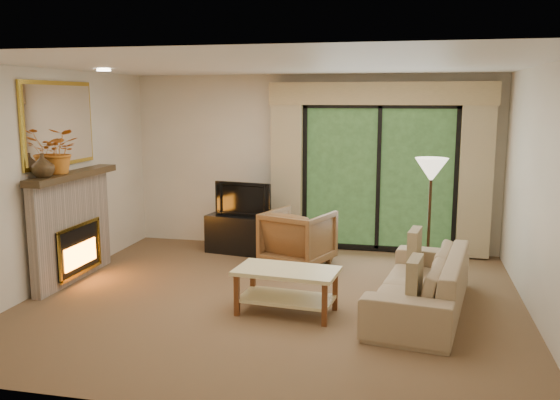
% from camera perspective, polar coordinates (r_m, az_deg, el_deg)
% --- Properties ---
extents(floor, '(5.50, 5.50, 0.00)m').
position_cam_1_polar(floor, '(6.81, -0.56, -9.58)').
color(floor, brown).
rests_on(floor, ground).
extents(ceiling, '(5.50, 5.50, 0.00)m').
position_cam_1_polar(ceiling, '(6.43, -0.60, 12.83)').
color(ceiling, white).
rests_on(ceiling, ground).
extents(wall_back, '(5.00, 0.00, 5.00)m').
position_cam_1_polar(wall_back, '(8.93, 3.08, 3.62)').
color(wall_back, beige).
rests_on(wall_back, ground).
extents(wall_front, '(5.00, 0.00, 5.00)m').
position_cam_1_polar(wall_front, '(4.14, -8.48, -3.73)').
color(wall_front, beige).
rests_on(wall_front, ground).
extents(wall_left, '(0.00, 5.00, 5.00)m').
position_cam_1_polar(wall_left, '(7.60, -21.21, 1.88)').
color(wall_left, beige).
rests_on(wall_left, ground).
extents(wall_right, '(0.00, 5.00, 5.00)m').
position_cam_1_polar(wall_right, '(6.46, 23.92, 0.40)').
color(wall_right, beige).
rests_on(wall_right, ground).
extents(fireplace, '(0.24, 1.70, 1.37)m').
position_cam_1_polar(fireplace, '(7.80, -19.39, -2.41)').
color(fireplace, gray).
rests_on(fireplace, floor).
extents(mirror, '(0.07, 1.45, 1.02)m').
position_cam_1_polar(mirror, '(7.69, -20.47, 6.88)').
color(mirror, gold).
rests_on(mirror, wall_left).
extents(sliding_door, '(2.26, 0.10, 2.16)m').
position_cam_1_polar(sliding_door, '(8.79, 9.46, 2.09)').
color(sliding_door, black).
rests_on(sliding_door, floor).
extents(curtain_left, '(0.45, 0.18, 2.35)m').
position_cam_1_polar(curtain_left, '(8.85, 0.67, 2.92)').
color(curtain_left, tan).
rests_on(curtain_left, floor).
extents(curtain_right, '(0.45, 0.18, 2.35)m').
position_cam_1_polar(curtain_right, '(8.71, 18.35, 2.31)').
color(curtain_right, tan).
rests_on(curtain_right, floor).
extents(cornice, '(3.20, 0.24, 0.32)m').
position_cam_1_polar(cornice, '(8.63, 9.66, 10.07)').
color(cornice, tan).
rests_on(cornice, wall_back).
extents(media_console, '(1.18, 0.68, 0.56)m').
position_cam_1_polar(media_console, '(8.76, -3.31, -3.28)').
color(media_console, black).
rests_on(media_console, floor).
extents(tv, '(0.88, 0.26, 0.50)m').
position_cam_1_polar(tv, '(8.66, -3.35, 0.14)').
color(tv, black).
rests_on(tv, media_console).
extents(armchair, '(1.05, 1.06, 0.76)m').
position_cam_1_polar(armchair, '(8.07, 1.74, -3.66)').
color(armchair, brown).
rests_on(armchair, floor).
extents(sofa, '(1.17, 2.28, 0.64)m').
position_cam_1_polar(sofa, '(6.55, 13.39, -7.72)').
color(sofa, '#9C8464').
rests_on(sofa, floor).
extents(pillow_near, '(0.17, 0.43, 0.42)m').
position_cam_1_polar(pillow_near, '(5.88, 12.82, -7.42)').
color(pillow_near, brown).
rests_on(pillow_near, sofa).
extents(pillow_far, '(0.17, 0.44, 0.43)m').
position_cam_1_polar(pillow_far, '(7.09, 12.81, -4.44)').
color(pillow_far, brown).
rests_on(pillow_far, sofa).
extents(coffee_table, '(1.12, 0.69, 0.48)m').
position_cam_1_polar(coffee_table, '(6.35, 0.65, -8.74)').
color(coffee_table, beige).
rests_on(coffee_table, floor).
extents(floor_lamp, '(0.50, 0.50, 1.53)m').
position_cam_1_polar(floor_lamp, '(7.64, 14.17, -1.78)').
color(floor_lamp, '#EFE2C2').
rests_on(floor_lamp, floor).
extents(vase, '(0.34, 0.34, 0.27)m').
position_cam_1_polar(vase, '(7.22, -21.89, 3.10)').
color(vase, '#3B2B18').
rests_on(vase, fireplace).
extents(branches, '(0.58, 0.54, 0.54)m').
position_cam_1_polar(branches, '(7.49, -20.47, 4.43)').
color(branches, orange).
rests_on(branches, fireplace).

